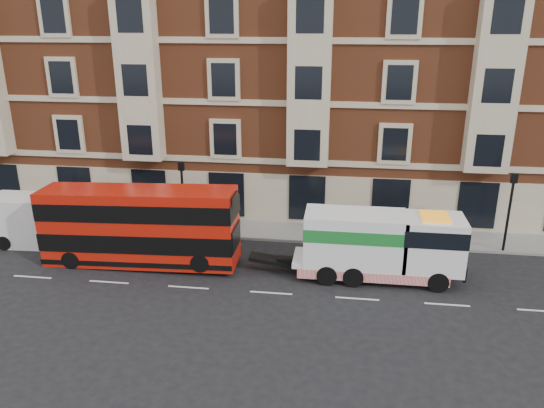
{
  "coord_description": "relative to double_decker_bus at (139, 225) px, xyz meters",
  "views": [
    {
      "loc": [
        3.02,
        -21.84,
        12.18
      ],
      "look_at": [
        -0.5,
        4.0,
        3.01
      ],
      "focal_mm": 35.0,
      "sensor_mm": 36.0,
      "label": 1
    }
  ],
  "objects": [
    {
      "name": "sidewalk",
      "position": [
        7.13,
        5.27,
        -2.09
      ],
      "size": [
        90.0,
        3.0,
        0.15
      ],
      "primitive_type": "cube",
      "color": "slate",
      "rests_on": "ground"
    },
    {
      "name": "pedestrian",
      "position": [
        -8.23,
        3.92,
        -1.08
      ],
      "size": [
        0.74,
        0.54,
        1.86
      ],
      "primitive_type": "imported",
      "rotation": [
        0.0,
        0.0,
        -0.14
      ],
      "color": "#17232F",
      "rests_on": "sidewalk"
    },
    {
      "name": "ground",
      "position": [
        7.13,
        -2.23,
        -2.16
      ],
      "size": [
        120.0,
        120.0,
        0.0
      ],
      "primitive_type": "plane",
      "color": "black",
      "rests_on": "ground"
    },
    {
      "name": "lamp_post_west",
      "position": [
        1.13,
        3.97,
        0.52
      ],
      "size": [
        0.35,
        0.15,
        4.35
      ],
      "color": "black",
      "rests_on": "sidewalk"
    },
    {
      "name": "double_decker_bus",
      "position": [
        0.0,
        0.0,
        0.0
      ],
      "size": [
        10.08,
        2.31,
        4.08
      ],
      "color": "red",
      "rests_on": "ground"
    },
    {
      "name": "box_van",
      "position": [
        -6.54,
        1.75,
        -0.78
      ],
      "size": [
        5.49,
        2.51,
        2.8
      ],
      "rotation": [
        0.0,
        0.0,
        0.05
      ],
      "color": "silver",
      "rests_on": "ground"
    },
    {
      "name": "tow_truck",
      "position": [
        12.05,
        0.0,
        -0.38
      ],
      "size": [
        8.07,
        2.38,
        3.36
      ],
      "color": "white",
      "rests_on": "ground"
    },
    {
      "name": "lamp_post_east",
      "position": [
        19.13,
        3.97,
        0.52
      ],
      "size": [
        0.35,
        0.15,
        4.35
      ],
      "color": "black",
      "rests_on": "sidewalk"
    },
    {
      "name": "victorian_terrace",
      "position": [
        7.63,
        12.77,
        7.9
      ],
      "size": [
        45.0,
        12.0,
        20.4
      ],
      "color": "brown",
      "rests_on": "ground"
    }
  ]
}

